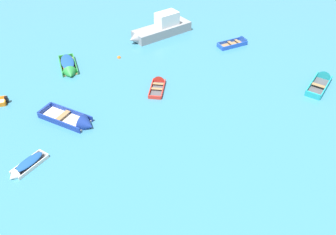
# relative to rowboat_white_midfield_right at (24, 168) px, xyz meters

# --- Properties ---
(rowboat_white_midfield_right) EXTENTS (1.85, 2.92, 0.84)m
(rowboat_white_midfield_right) POSITION_rel_rowboat_white_midfield_right_xyz_m (0.00, 0.00, 0.00)
(rowboat_white_midfield_right) COLOR #4C4C51
(rowboat_white_midfield_right) RESTS_ON ground_plane
(rowboat_green_cluster_inner) EXTENTS (3.10, 4.01, 1.27)m
(rowboat_green_cluster_inner) POSITION_rel_rowboat_white_midfield_right_xyz_m (-2.17, 12.13, 0.11)
(rowboat_green_cluster_inner) COLOR #99754C
(rowboat_green_cluster_inner) RESTS_ON ground_plane
(rowboat_red_near_camera) EXTENTS (1.31, 3.12, 1.01)m
(rowboat_red_near_camera) POSITION_rel_rowboat_white_midfield_right_xyz_m (6.39, 11.45, -0.07)
(rowboat_red_near_camera) COLOR #4C4C51
(rowboat_red_near_camera) RESTS_ON ground_plane
(rowboat_blue_far_left) EXTENTS (3.37, 2.95, 1.05)m
(rowboat_blue_far_left) POSITION_rel_rowboat_white_midfield_right_xyz_m (12.89, 20.47, -0.02)
(rowboat_blue_far_left) COLOR #99754C
(rowboat_blue_far_left) RESTS_ON ground_plane
(rowboat_deep_blue_back_row_right) EXTENTS (4.86, 2.72, 1.44)m
(rowboat_deep_blue_back_row_right) POSITION_rel_rowboat_white_midfield_right_xyz_m (1.67, 5.02, 0.00)
(rowboat_deep_blue_back_row_right) COLOR beige
(rowboat_deep_blue_back_row_right) RESTS_ON ground_plane
(rowboat_turquoise_center) EXTENTS (2.71, 4.27, 1.17)m
(rowboat_turquoise_center) POSITION_rel_rowboat_white_midfield_right_xyz_m (20.30, 14.57, 0.01)
(rowboat_turquoise_center) COLOR #4C4C51
(rowboat_turquoise_center) RESTS_ON ground_plane
(motor_launch_grey_midfield_left) EXTENTS (6.29, 6.60, 2.65)m
(motor_launch_grey_midfield_left) POSITION_rel_rowboat_white_midfield_right_xyz_m (4.36, 20.64, 0.55)
(motor_launch_grey_midfield_left) COLOR gray
(motor_launch_grey_midfield_left) RESTS_ON ground_plane
(mooring_buoy_near_foreground) EXTENTS (0.37, 0.37, 0.37)m
(mooring_buoy_near_foreground) POSITION_rel_rowboat_white_midfield_right_xyz_m (1.61, 15.27, -0.21)
(mooring_buoy_near_foreground) COLOR orange
(mooring_buoy_near_foreground) RESTS_ON ground_plane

